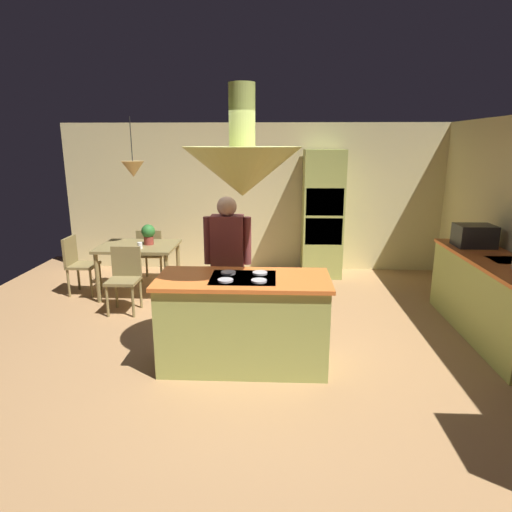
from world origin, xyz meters
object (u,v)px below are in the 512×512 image
Objects in this scene: oven_tower at (322,214)px; microwave_on_counter at (474,236)px; dining_table at (139,252)px; chair_by_back_wall at (151,251)px; cup_on_table at (140,246)px; potted_plant_on_table at (148,233)px; chair_at_corner at (78,261)px; person_at_island at (228,259)px; chair_facing_island at (125,275)px; kitchen_island at (243,321)px.

microwave_on_counter is (1.74, -1.77, 0.02)m from oven_tower.
dining_table is 0.68m from chair_by_back_wall.
oven_tower reaches higher than cup_on_table.
microwave_on_counter reaches higher than potted_plant_on_table.
oven_tower is 2.43× the size of chair_by_back_wall.
chair_at_corner reaches higher than dining_table.
dining_table is at bearing -90.00° from chair_at_corner.
microwave_on_counter reaches higher than dining_table.
person_at_island is at bearing 125.09° from chair_by_back_wall.
chair_facing_island is 9.67× the size of cup_on_table.
chair_by_back_wall is at bearing 125.09° from person_at_island.
person_at_island is at bearing -41.58° from cup_on_table.
potted_plant_on_table reaches higher than cup_on_table.
oven_tower is 7.06× the size of potted_plant_on_table.
person_at_island is (-0.22, 0.65, 0.48)m from kitchen_island.
chair_at_corner is (-2.41, 1.45, -0.44)m from person_at_island.
chair_by_back_wall is at bearing 103.53° from potted_plant_on_table.
kitchen_island is 2.71m from dining_table.
chair_facing_island is at bearing -147.27° from oven_tower.
dining_table is at bearing 135.61° from person_at_island.
chair_by_back_wall is at bearing 164.16° from microwave_on_counter.
potted_plant_on_table is (-2.65, -1.10, -0.13)m from oven_tower.
cup_on_table is at bearing -101.97° from chair_at_corner.
cup_on_table is (-0.05, -0.27, -0.12)m from potted_plant_on_table.
cup_on_table is at bearing 174.69° from microwave_on_counter.
kitchen_island reaches higher than chair_at_corner.
oven_tower is 2.43× the size of chair_at_corner.
microwave_on_counter is (4.54, -0.63, 0.41)m from dining_table.
cup_on_table is (0.09, -0.22, 0.15)m from dining_table.
person_at_island is 1.90× the size of chair_facing_island.
chair_at_corner reaches higher than cup_on_table.
potted_plant_on_table is (0.15, 0.05, 0.27)m from dining_table.
microwave_on_counter is at bearing -45.56° from oven_tower.
dining_table is 0.95m from chair_at_corner.
oven_tower is 2.91m from person_at_island.
dining_table is 0.28m from cup_on_table.
chair_by_back_wall is 2.90× the size of potted_plant_on_table.
potted_plant_on_table is at bearing 78.25° from chair_facing_island.
kitchen_island is 2.23m from chair_facing_island.
potted_plant_on_table reaches higher than kitchen_island.
potted_plant_on_table is at bearing 131.70° from person_at_island.
kitchen_island is at bearing -108.74° from oven_tower.
person_at_island is 3.59× the size of microwave_on_counter.
microwave_on_counter is (5.47, -0.63, 0.57)m from chair_at_corner.
microwave_on_counter reaches higher than chair_facing_island.
dining_table is at bearing 172.08° from microwave_on_counter.
potted_plant_on_table is at bearing 78.62° from cup_on_table.
chair_at_corner is 1.89× the size of microwave_on_counter.
chair_by_back_wall reaches higher than cup_on_table.
dining_table is 0.68m from chair_facing_island.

